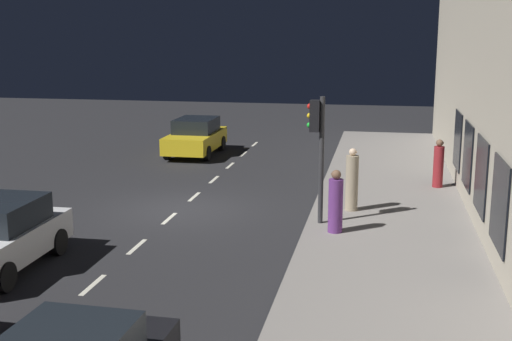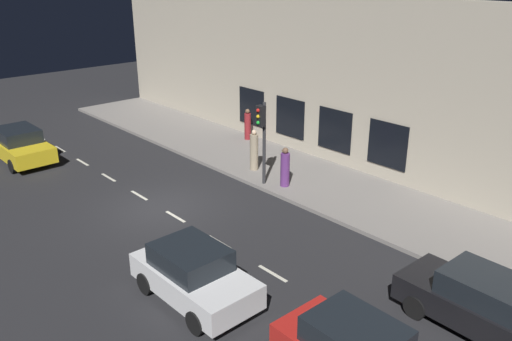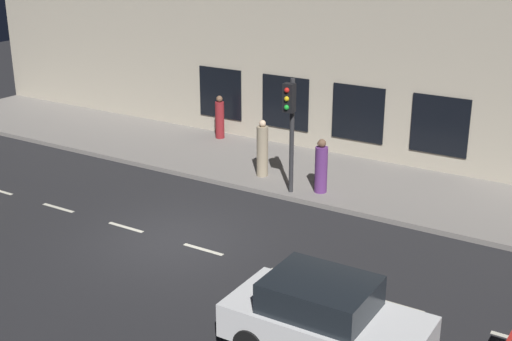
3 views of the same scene
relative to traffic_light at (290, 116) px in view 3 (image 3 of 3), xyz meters
The scene contains 9 objects.
ground_plane 5.09m from the traffic_light, 165.37° to the left, with size 60.00×60.00×0.00m, color #232326.
sidewalk 3.37m from the traffic_light, 29.14° to the left, with size 4.50×32.00×0.15m.
building_facade 4.83m from the traffic_light, 13.75° to the left, with size 0.65×32.00×7.55m.
lane_centre_line 4.97m from the traffic_light, behind, with size 0.12×27.20×0.01m.
traffic_light is the anchor object (origin of this frame).
parked_car_2 8.33m from the traffic_light, 146.06° to the right, with size 1.93×3.84×1.58m.
pedestrian_0 6.38m from the traffic_light, 54.20° to the left, with size 0.42×0.42×1.63m.
pedestrian_1 2.32m from the traffic_light, 58.95° to the left, with size 0.39×0.39×1.85m.
pedestrian_2 1.91m from the traffic_light, 52.94° to the right, with size 0.53×0.53×1.66m.
Camera 3 is at (-12.94, -10.59, 7.87)m, focal length 49.04 mm.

